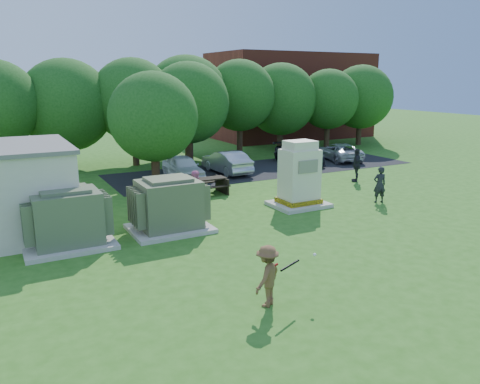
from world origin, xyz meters
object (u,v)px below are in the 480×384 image
batter (267,276)px  person_by_generator (380,185)px  picnic_table (207,184)px  car_white (183,167)px  car_silver_a (227,162)px  car_silver_b (339,152)px  transformer_right (169,206)px  generator_cabinet (299,178)px  person_at_picnic (196,191)px  car_dark (299,154)px  person_walking_right (356,165)px  transformer_left (67,220)px

batter → person_by_generator: (10.01, 6.26, 0.05)m
picnic_table → car_white: size_ratio=0.49×
car_silver_a → car_silver_b: (9.14, 0.35, -0.09)m
batter → car_silver_b: bearing=-167.2°
transformer_right → car_white: bearing=65.3°
generator_cabinet → car_white: bearing=106.7°
person_at_picnic → car_dark: (10.62, 7.26, -0.23)m
person_by_generator → person_walking_right: 4.61m
person_by_generator → person_walking_right: (2.21, 4.04, 0.08)m
car_dark → car_silver_b: (3.45, -0.08, -0.05)m
transformer_right → car_silver_a: size_ratio=0.71×
person_at_picnic → car_silver_a: size_ratio=0.42×
person_by_generator → car_white: 11.20m
transformer_right → generator_cabinet: 6.44m
car_silver_a → person_at_picnic: bearing=52.8°
generator_cabinet → person_by_generator: bearing=-19.1°
person_walking_right → person_at_picnic: bearing=-42.2°
person_at_picnic → car_white: person_at_picnic is taller
generator_cabinet → person_walking_right: size_ratio=1.60×
transformer_left → transformer_right: 3.70m
car_dark → transformer_right: bearing=-140.0°
person_walking_right → batter: bearing=-8.7°
generator_cabinet → person_at_picnic: generator_cabinet is taller
car_dark → person_at_picnic: bearing=-142.1°
generator_cabinet → person_at_picnic: size_ratio=1.68×
transformer_left → transformer_right: bearing=0.0°
picnic_table → car_dark: size_ratio=0.43×
transformer_left → person_at_picnic: transformer_left is taller
transformer_left → person_walking_right: (16.01, 3.31, -0.03)m
car_white → car_silver_b: bearing=4.9°
batter → car_silver_a: batter is taller
person_walking_right → car_dark: (0.34, 6.06, -0.28)m
person_walking_right → car_dark: size_ratio=0.41×
car_white → car_silver_b: size_ratio=0.91×
person_at_picnic → car_dark: size_ratio=0.39×
picnic_table → person_by_generator: bearing=-39.3°
picnic_table → car_silver_a: 5.51m
transformer_left → car_dark: bearing=29.8°
person_by_generator → generator_cabinet: bearing=-3.2°
person_by_generator → car_silver_b: bearing=-105.0°
person_at_picnic → car_silver_a: person_at_picnic is taller
picnic_table → car_silver_a: size_ratio=0.46×
transformer_left → picnic_table: bearing=31.8°
person_at_picnic → car_silver_b: (14.07, 7.18, -0.29)m
transformer_left → generator_cabinet: (10.11, 0.54, 0.34)m
transformer_right → generator_cabinet: generator_cabinet is taller
car_white → car_silver_a: size_ratio=0.94×
person_walking_right → car_white: (-8.33, 5.35, -0.26)m
batter → car_white: batter is taller
generator_cabinet → car_silver_b: 13.07m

